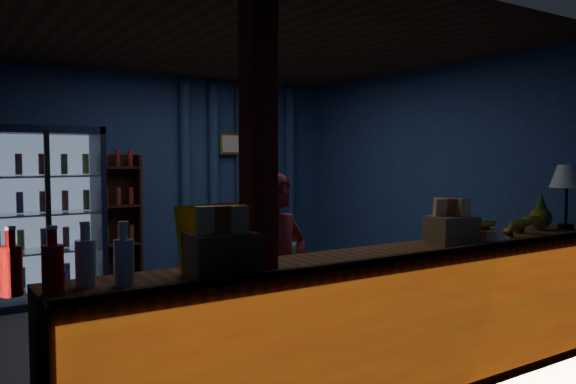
{
  "coord_description": "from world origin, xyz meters",
  "views": [
    {
      "loc": [
        -2.6,
        -4.6,
        1.57
      ],
      "look_at": [
        0.25,
        -0.2,
        1.25
      ],
      "focal_mm": 35.0,
      "sensor_mm": 36.0,
      "label": 1
    }
  ],
  "objects_px": {
    "shopkeeper": "(278,276)",
    "table_lamp": "(567,179)",
    "green_chair": "(273,263)",
    "pastry_tray": "(476,236)"
  },
  "relations": [
    {
      "from": "shopkeeper",
      "to": "table_lamp",
      "type": "relative_size",
      "value": 2.63
    },
    {
      "from": "shopkeeper",
      "to": "green_chair",
      "type": "bearing_deg",
      "value": 44.99
    },
    {
      "from": "green_chair",
      "to": "table_lamp",
      "type": "height_order",
      "value": "table_lamp"
    },
    {
      "from": "shopkeeper",
      "to": "pastry_tray",
      "type": "xyz_separation_m",
      "value": [
        1.4,
        -0.59,
        0.25
      ]
    },
    {
      "from": "pastry_tray",
      "to": "table_lamp",
      "type": "relative_size",
      "value": 0.92
    },
    {
      "from": "shopkeeper",
      "to": "table_lamp",
      "type": "xyz_separation_m",
      "value": [
        2.57,
        -0.6,
        0.65
      ]
    },
    {
      "from": "green_chair",
      "to": "shopkeeper",
      "type": "bearing_deg",
      "value": 41.82
    },
    {
      "from": "table_lamp",
      "to": "green_chair",
      "type": "bearing_deg",
      "value": 108.44
    },
    {
      "from": "table_lamp",
      "to": "shopkeeper",
      "type": "bearing_deg",
      "value": 166.92
    },
    {
      "from": "green_chair",
      "to": "pastry_tray",
      "type": "relative_size",
      "value": 1.12
    }
  ]
}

